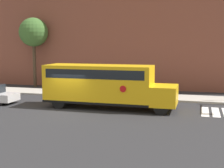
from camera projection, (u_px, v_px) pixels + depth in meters
The scene contains 5 objects.
ground_plane at pixel (69, 110), 21.99m from camera, with size 60.00×60.00×0.00m, color #28282B.
sidewalk_strip at pixel (98, 94), 28.18m from camera, with size 44.00×3.00×0.15m.
building_backdrop at pixel (116, 27), 33.57m from camera, with size 32.00×4.00×12.78m.
school_bus at pixel (104, 84), 22.35m from camera, with size 9.43×2.57×3.10m.
tree_near_sidewalk at pixel (34, 33), 33.03m from camera, with size 3.06×3.06×7.36m.
Camera 1 is at (8.83, -19.92, 4.64)m, focal length 50.00 mm.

